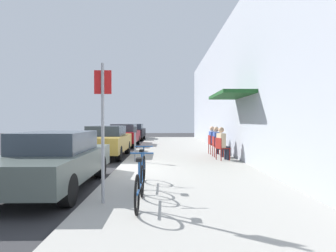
{
  "coord_description": "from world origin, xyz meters",
  "views": [
    {
      "loc": [
        1.53,
        -8.76,
        1.64
      ],
      "look_at": [
        1.76,
        5.67,
        1.4
      ],
      "focal_mm": 29.66,
      "sensor_mm": 36.0,
      "label": 1
    }
  ],
  "objects_px": {
    "parked_car_3": "(134,132)",
    "cafe_chair_2": "(212,143)",
    "seated_patron_0": "(222,142)",
    "cafe_chair_1": "(216,145)",
    "parked_car_1": "(106,141)",
    "cafe_chair_0": "(221,147)",
    "bicycle_0": "(140,185)",
    "seated_patron_2": "(213,139)",
    "street_sign": "(103,121)",
    "bicycle_1": "(142,171)",
    "parking_meter": "(135,141)",
    "parked_car_2": "(124,135)",
    "parked_car_0": "(55,159)",
    "seated_patron_1": "(218,141)"
  },
  "relations": [
    {
      "from": "parked_car_3",
      "to": "cafe_chair_2",
      "type": "height_order",
      "value": "parked_car_3"
    },
    {
      "from": "seated_patron_0",
      "to": "cafe_chair_1",
      "type": "height_order",
      "value": "seated_patron_0"
    },
    {
      "from": "parked_car_1",
      "to": "cafe_chair_2",
      "type": "relative_size",
      "value": 5.06
    },
    {
      "from": "cafe_chair_0",
      "to": "cafe_chair_2",
      "type": "height_order",
      "value": "same"
    },
    {
      "from": "bicycle_0",
      "to": "seated_patron_2",
      "type": "height_order",
      "value": "seated_patron_2"
    },
    {
      "from": "parked_car_1",
      "to": "street_sign",
      "type": "distance_m",
      "value": 7.78
    },
    {
      "from": "bicycle_1",
      "to": "cafe_chair_2",
      "type": "relative_size",
      "value": 1.97
    },
    {
      "from": "street_sign",
      "to": "bicycle_1",
      "type": "bearing_deg",
      "value": 64.45
    },
    {
      "from": "parked_car_1",
      "to": "street_sign",
      "type": "height_order",
      "value": "street_sign"
    },
    {
      "from": "parking_meter",
      "to": "street_sign",
      "type": "xyz_separation_m",
      "value": [
        -0.05,
        -5.31,
        0.75
      ]
    },
    {
      "from": "parked_car_2",
      "to": "parked_car_1",
      "type": "bearing_deg",
      "value": -90.0
    },
    {
      "from": "parked_car_2",
      "to": "parking_meter",
      "type": "distance_m",
      "value": 8.06
    },
    {
      "from": "cafe_chair_0",
      "to": "seated_patron_2",
      "type": "xyz_separation_m",
      "value": [
        0.06,
        2.02,
        0.19
      ]
    },
    {
      "from": "cafe_chair_0",
      "to": "seated_patron_2",
      "type": "height_order",
      "value": "seated_patron_2"
    },
    {
      "from": "parked_car_0",
      "to": "parked_car_1",
      "type": "xyz_separation_m",
      "value": [
        0.0,
        6.03,
        0.03
      ]
    },
    {
      "from": "cafe_chair_1",
      "to": "seated_patron_1",
      "type": "xyz_separation_m",
      "value": [
        0.06,
        0.0,
        0.19
      ]
    },
    {
      "from": "parked_car_3",
      "to": "street_sign",
      "type": "distance_m",
      "value": 19.36
    },
    {
      "from": "parking_meter",
      "to": "cafe_chair_0",
      "type": "bearing_deg",
      "value": 5.57
    },
    {
      "from": "parked_car_3",
      "to": "bicycle_0",
      "type": "bearing_deg",
      "value": -83.54
    },
    {
      "from": "bicycle_0",
      "to": "cafe_chair_1",
      "type": "bearing_deg",
      "value": 68.49
    },
    {
      "from": "bicycle_0",
      "to": "bicycle_1",
      "type": "height_order",
      "value": "same"
    },
    {
      "from": "parked_car_3",
      "to": "bicycle_0",
      "type": "xyz_separation_m",
      "value": [
        2.2,
        -19.44,
        -0.26
      ]
    },
    {
      "from": "parked_car_2",
      "to": "parking_meter",
      "type": "bearing_deg",
      "value": -78.9
    },
    {
      "from": "seated_patron_1",
      "to": "cafe_chair_2",
      "type": "relative_size",
      "value": 1.48
    },
    {
      "from": "cafe_chair_2",
      "to": "parked_car_0",
      "type": "bearing_deg",
      "value": -128.66
    },
    {
      "from": "parked_car_2",
      "to": "seated_patron_2",
      "type": "relative_size",
      "value": 3.41
    },
    {
      "from": "parked_car_0",
      "to": "seated_patron_2",
      "type": "distance_m",
      "value": 7.86
    },
    {
      "from": "seated_patron_1",
      "to": "seated_patron_0",
      "type": "bearing_deg",
      "value": -89.94
    },
    {
      "from": "seated_patron_0",
      "to": "cafe_chair_1",
      "type": "xyz_separation_m",
      "value": [
        -0.06,
        0.99,
        -0.19
      ]
    },
    {
      "from": "parked_car_3",
      "to": "bicycle_1",
      "type": "relative_size",
      "value": 2.57
    },
    {
      "from": "parked_car_1",
      "to": "seated_patron_2",
      "type": "distance_m",
      "value": 4.94
    },
    {
      "from": "parked_car_2",
      "to": "seated_patron_1",
      "type": "bearing_deg",
      "value": -53.05
    },
    {
      "from": "cafe_chair_2",
      "to": "seated_patron_2",
      "type": "distance_m",
      "value": 0.2
    },
    {
      "from": "parked_car_1",
      "to": "bicycle_1",
      "type": "relative_size",
      "value": 2.57
    },
    {
      "from": "cafe_chair_0",
      "to": "seated_patron_0",
      "type": "bearing_deg",
      "value": 18.35
    },
    {
      "from": "street_sign",
      "to": "cafe_chair_1",
      "type": "height_order",
      "value": "street_sign"
    },
    {
      "from": "street_sign",
      "to": "bicycle_1",
      "type": "distance_m",
      "value": 1.87
    },
    {
      "from": "parked_car_2",
      "to": "bicycle_1",
      "type": "relative_size",
      "value": 2.57
    },
    {
      "from": "parked_car_2",
      "to": "parked_car_3",
      "type": "height_order",
      "value": "parked_car_2"
    },
    {
      "from": "parked_car_2",
      "to": "parked_car_3",
      "type": "bearing_deg",
      "value": 90.0
    },
    {
      "from": "street_sign",
      "to": "parked_car_0",
      "type": "bearing_deg",
      "value": 134.08
    },
    {
      "from": "parked_car_1",
      "to": "bicycle_1",
      "type": "distance_m",
      "value": 6.62
    },
    {
      "from": "parked_car_0",
      "to": "parked_car_1",
      "type": "height_order",
      "value": "parked_car_1"
    },
    {
      "from": "cafe_chair_0",
      "to": "parked_car_3",
      "type": "bearing_deg",
      "value": 109.7
    },
    {
      "from": "parked_car_2",
      "to": "seated_patron_0",
      "type": "xyz_separation_m",
      "value": [
        4.94,
        -7.56,
        0.06
      ]
    },
    {
      "from": "cafe_chair_0",
      "to": "cafe_chair_1",
      "type": "bearing_deg",
      "value": 90.23
    },
    {
      "from": "parking_meter",
      "to": "cafe_chair_2",
      "type": "height_order",
      "value": "parking_meter"
    },
    {
      "from": "parking_meter",
      "to": "cafe_chair_2",
      "type": "relative_size",
      "value": 1.52
    },
    {
      "from": "parked_car_1",
      "to": "seated_patron_1",
      "type": "height_order",
      "value": "parked_car_1"
    },
    {
      "from": "parked_car_3",
      "to": "street_sign",
      "type": "xyz_separation_m",
      "value": [
        1.5,
        -19.28,
        0.9
      ]
    }
  ]
}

